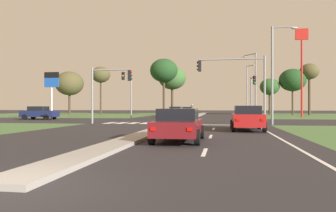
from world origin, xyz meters
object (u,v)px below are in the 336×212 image
(treeline_sixth, at_px, (293,80))
(street_lamp_second, at_px, (274,69))
(car_grey_near, at_px, (187,111))
(street_lamp_fourth, at_px, (248,87))
(treeline_fifth, at_px, (270,87))
(treeline_seventh, at_px, (309,72))
(traffic_signal_near_right, at_px, (239,77))
(fuel_price_totem, at_px, (52,85))
(traffic_signal_far_left, at_px, (128,87))
(pedestrian_at_median, at_px, (192,109))
(car_maroon_fourth, at_px, (179,125))
(treeline_second, at_px, (101,75))
(treeline_near, at_px, (69,84))
(car_red_second, at_px, (247,118))
(street_lamp_third, at_px, (254,81))
(traffic_signal_near_left, at_px, (107,85))
(car_black_third, at_px, (176,112))
(treeline_third, at_px, (172,78))
(car_navy_fifth, at_px, (39,113))
(fastfood_pole_sign, at_px, (302,53))
(traffic_signal_far_right, at_px, (252,89))
(treeline_fourth, at_px, (164,71))

(treeline_sixth, bearing_deg, street_lamp_second, -103.53)
(car_grey_near, height_order, street_lamp_fourth, street_lamp_fourth)
(treeline_fifth, distance_m, treeline_seventh, 7.38)
(traffic_signal_near_right, relative_size, fuel_price_totem, 1.03)
(traffic_signal_far_left, relative_size, pedestrian_at_median, 3.39)
(car_maroon_fourth, xyz_separation_m, treeline_second, (-21.18, 46.64, 6.86))
(treeline_near, bearing_deg, fuel_price_totem, -68.95)
(car_red_second, bearing_deg, treeline_seventh, 71.47)
(street_lamp_third, bearing_deg, treeline_sixth, 66.70)
(car_red_second, height_order, treeline_near, treeline_near)
(traffic_signal_near_left, height_order, fuel_price_totem, fuel_price_totem)
(car_black_third, relative_size, treeline_third, 0.48)
(car_black_third, xyz_separation_m, car_navy_fifth, (-15.30, -8.62, 0.02))
(car_black_third, bearing_deg, fastfood_pole_sign, -162.98)
(traffic_signal_near_right, bearing_deg, pedestrian_at_median, 107.81)
(treeline_near, height_order, treeline_seventh, treeline_seventh)
(treeline_near, bearing_deg, traffic_signal_far_left, -48.97)
(traffic_signal_near_right, height_order, treeline_sixth, treeline_sixth)
(traffic_signal_far_right, relative_size, treeline_sixth, 0.62)
(car_red_second, xyz_separation_m, treeline_fourth, (-12.36, 39.24, 7.42))
(pedestrian_at_median, relative_size, treeline_sixth, 0.21)
(fastfood_pole_sign, bearing_deg, traffic_signal_far_left, -156.09)
(street_lamp_third, relative_size, treeline_fourth, 0.80)
(car_black_third, bearing_deg, car_maroon_fourth, 98.14)
(treeline_fifth, height_order, treeline_sixth, treeline_sixth)
(treeline_near, height_order, treeline_third, treeline_third)
(traffic_signal_near_right, xyz_separation_m, treeline_near, (-30.79, 32.18, 1.95))
(traffic_signal_near_right, bearing_deg, street_lamp_third, 80.07)
(traffic_signal_far_left, xyz_separation_m, treeline_fifth, (20.35, 23.42, 1.13))
(street_lamp_second, relative_size, treeline_sixth, 0.99)
(traffic_signal_far_left, relative_size, treeline_fifth, 0.89)
(treeline_third, bearing_deg, car_black_third, -79.97)
(treeline_third, height_order, treeline_sixth, treeline_third)
(traffic_signal_far_right, relative_size, pedestrian_at_median, 2.97)
(traffic_signal_far_right, height_order, street_lamp_fourth, street_lamp_fourth)
(street_lamp_fourth, bearing_deg, treeline_fourth, 168.97)
(car_grey_near, distance_m, traffic_signal_far_left, 22.35)
(car_maroon_fourth, bearing_deg, treeline_near, 120.64)
(car_grey_near, bearing_deg, treeline_third, -30.24)
(car_navy_fifth, height_order, treeline_seventh, treeline_seventh)
(car_black_third, bearing_deg, fuel_price_totem, 30.53)
(street_lamp_fourth, distance_m, treeline_near, 33.79)
(street_lamp_second, relative_size, pedestrian_at_median, 4.75)
(fuel_price_totem, distance_m, treeline_seventh, 44.71)
(car_red_second, relative_size, traffic_signal_far_right, 0.88)
(car_grey_near, bearing_deg, street_lamp_fourth, 160.59)
(car_grey_near, bearing_deg, car_maroon_fourth, 95.49)
(fuel_price_totem, bearing_deg, traffic_signal_near_left, -40.29)
(car_black_third, bearing_deg, treeline_fifth, -128.84)
(car_maroon_fourth, xyz_separation_m, fuel_price_totem, (-18.34, 22.65, 3.40))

